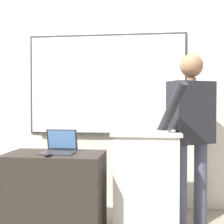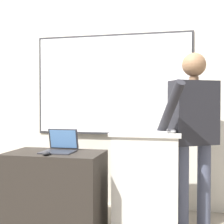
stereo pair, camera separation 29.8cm
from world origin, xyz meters
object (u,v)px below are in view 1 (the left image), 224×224
(computer_mouse_by_keyboard, at_px, (173,131))
(wireless_keyboard, at_px, (146,131))
(lectern_podium, at_px, (146,180))
(side_desk, at_px, (55,193))
(computer_mouse_by_laptop, at_px, (48,155))
(laptop, at_px, (60,146))
(person_presenter, at_px, (191,126))

(computer_mouse_by_keyboard, bearing_deg, wireless_keyboard, -177.81)
(lectern_podium, bearing_deg, side_desk, -166.40)
(side_desk, height_order, computer_mouse_by_laptop, computer_mouse_by_laptop)
(lectern_podium, distance_m, wireless_keyboard, 0.48)
(wireless_keyboard, xyz_separation_m, computer_mouse_by_keyboard, (0.25, 0.01, 0.01))
(laptop, bearing_deg, computer_mouse_by_keyboard, 5.43)
(side_desk, distance_m, wireless_keyboard, 1.04)
(side_desk, distance_m, computer_mouse_by_keyboard, 1.25)
(lectern_podium, height_order, person_presenter, person_presenter)
(wireless_keyboard, height_order, computer_mouse_by_laptop, wireless_keyboard)
(lectern_podium, distance_m, computer_mouse_by_keyboard, 0.55)
(side_desk, xyz_separation_m, computer_mouse_by_keyboard, (1.10, 0.16, 0.58))
(wireless_keyboard, bearing_deg, lectern_podium, 93.20)
(person_presenter, height_order, wireless_keyboard, person_presenter)
(computer_mouse_by_laptop, xyz_separation_m, computer_mouse_by_keyboard, (1.10, 0.34, 0.19))
(lectern_podium, relative_size, laptop, 3.10)
(lectern_podium, relative_size, computer_mouse_by_laptop, 9.44)
(computer_mouse_by_keyboard, bearing_deg, computer_mouse_by_laptop, -162.65)
(side_desk, distance_m, computer_mouse_by_laptop, 0.43)
(computer_mouse_by_laptop, bearing_deg, laptop, 80.99)
(lectern_podium, relative_size, computer_mouse_by_keyboard, 9.44)
(side_desk, height_order, wireless_keyboard, wireless_keyboard)
(side_desk, xyz_separation_m, computer_mouse_by_laptop, (-0.00, -0.19, 0.39))
(person_presenter, height_order, computer_mouse_by_laptop, person_presenter)
(computer_mouse_by_laptop, height_order, computer_mouse_by_keyboard, computer_mouse_by_keyboard)
(lectern_podium, bearing_deg, laptop, -169.65)
(side_desk, xyz_separation_m, person_presenter, (1.29, 0.34, 0.62))
(person_presenter, xyz_separation_m, computer_mouse_by_laptop, (-1.29, -0.52, -0.23))
(lectern_podium, relative_size, side_desk, 1.04)
(computer_mouse_by_laptop, bearing_deg, wireless_keyboard, 21.37)
(person_presenter, bearing_deg, wireless_keyboard, 172.59)
(person_presenter, distance_m, wireless_keyboard, 0.48)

